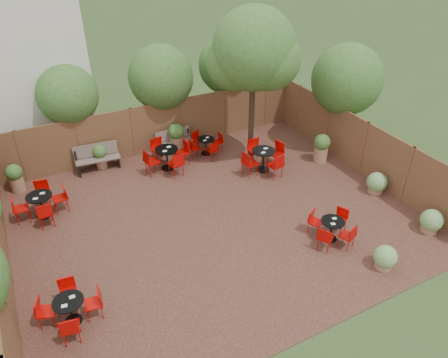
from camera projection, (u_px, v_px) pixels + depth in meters
ground at (215, 218)px, 13.53m from camera, size 80.00×80.00×0.00m
courtyard_paving at (215, 217)px, 13.53m from camera, size 12.00×10.00×0.02m
fence_back at (158, 127)px, 16.70m from camera, size 12.00×0.08×2.00m
fence_left at (1, 255)px, 10.67m from camera, size 0.08×10.00×2.00m
fence_right at (364, 148)px, 15.31m from camera, size 0.08×10.00×2.00m
neighbour_building at (6, 46)px, 15.54m from camera, size 5.00×4.00×8.00m
overhang_foliage at (164, 105)px, 14.22m from camera, size 15.76×10.63×2.69m
courtyard_tree at (254, 54)px, 14.37m from camera, size 2.95×2.88×5.69m
park_bench_left at (97, 157)px, 15.70m from camera, size 1.64×0.68×0.99m
park_bench_right at (174, 140)px, 16.89m from camera, size 1.45×0.49×0.89m
bistro_tables at (182, 186)px, 14.19m from camera, size 9.34×7.70×0.96m
planters at (174, 151)px, 15.93m from camera, size 11.10×3.99×1.16m
low_shrubs at (397, 215)px, 13.04m from camera, size 3.08×3.46×0.74m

